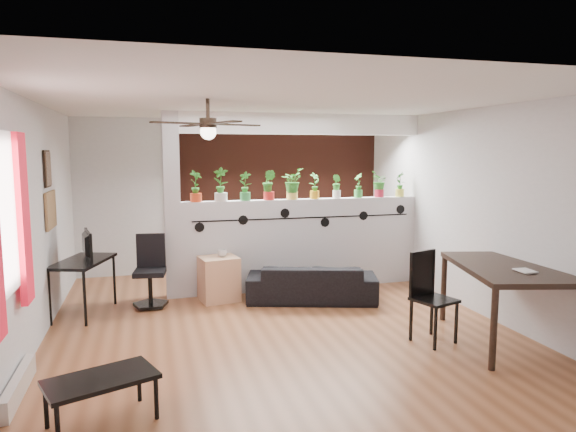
# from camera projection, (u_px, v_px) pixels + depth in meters

# --- Properties ---
(room_shell) EXTENTS (6.30, 7.10, 2.90)m
(room_shell) POSITION_uv_depth(u_px,v_px,m) (276.00, 216.00, 5.99)
(room_shell) COLOR brown
(room_shell) RESTS_ON ground
(partition_wall) EXTENTS (3.60, 0.18, 1.35)m
(partition_wall) POSITION_uv_depth(u_px,v_px,m) (303.00, 244.00, 7.71)
(partition_wall) COLOR #BCBCC1
(partition_wall) RESTS_ON ground
(ceiling_header) EXTENTS (3.60, 0.18, 0.30)m
(ceiling_header) POSITION_uv_depth(u_px,v_px,m) (304.00, 124.00, 7.49)
(ceiling_header) COLOR white
(ceiling_header) RESTS_ON room_shell
(pier_column) EXTENTS (0.22, 0.20, 2.60)m
(pier_column) POSITION_uv_depth(u_px,v_px,m) (172.00, 206.00, 7.13)
(pier_column) COLOR #BCBCC1
(pier_column) RESTS_ON ground
(brick_panel) EXTENTS (3.90, 0.05, 2.60)m
(brick_panel) POSITION_uv_depth(u_px,v_px,m) (279.00, 194.00, 9.04)
(brick_panel) COLOR #9E422D
(brick_panel) RESTS_ON ground
(vine_decal) EXTENTS (3.31, 0.01, 0.30)m
(vine_decal) POSITION_uv_depth(u_px,v_px,m) (305.00, 218.00, 7.57)
(vine_decal) COLOR black
(vine_decal) RESTS_ON partition_wall
(window_assembly) EXTENTS (0.09, 1.30, 1.55)m
(window_assembly) POSITION_uv_depth(u_px,v_px,m) (5.00, 219.00, 4.14)
(window_assembly) COLOR white
(window_assembly) RESTS_ON room_shell
(baseboard_heater) EXTENTS (0.08, 1.00, 0.18)m
(baseboard_heater) POSITION_uv_depth(u_px,v_px,m) (18.00, 386.00, 4.32)
(baseboard_heater) COLOR silver
(baseboard_heater) RESTS_ON ground
(corkboard) EXTENTS (0.03, 0.60, 0.45)m
(corkboard) POSITION_uv_depth(u_px,v_px,m) (51.00, 210.00, 6.21)
(corkboard) COLOR olive
(corkboard) RESTS_ON room_shell
(framed_art) EXTENTS (0.03, 0.34, 0.44)m
(framed_art) POSITION_uv_depth(u_px,v_px,m) (47.00, 169.00, 6.10)
(framed_art) COLOR #8C7259
(framed_art) RESTS_ON room_shell
(ceiling_fan) EXTENTS (1.19, 1.19, 0.43)m
(ceiling_fan) POSITION_uv_depth(u_px,v_px,m) (208.00, 126.00, 5.36)
(ceiling_fan) COLOR black
(ceiling_fan) RESTS_ON room_shell
(potted_plant_0) EXTENTS (0.30, 0.30, 0.45)m
(potted_plant_0) POSITION_uv_depth(u_px,v_px,m) (196.00, 185.00, 7.18)
(potted_plant_0) COLOR red
(potted_plant_0) RESTS_ON partition_wall
(potted_plant_1) EXTENTS (0.27, 0.22, 0.49)m
(potted_plant_1) POSITION_uv_depth(u_px,v_px,m) (221.00, 183.00, 7.27)
(potted_plant_1) COLOR silver
(potted_plant_1) RESTS_ON partition_wall
(potted_plant_2) EXTENTS (0.24, 0.20, 0.42)m
(potted_plant_2) POSITION_uv_depth(u_px,v_px,m) (245.00, 185.00, 7.37)
(potted_plant_2) COLOR #308641
(potted_plant_2) RESTS_ON partition_wall
(potted_plant_3) EXTENTS (0.29, 0.27, 0.44)m
(potted_plant_3) POSITION_uv_depth(u_px,v_px,m) (269.00, 184.00, 7.46)
(potted_plant_3) COLOR red
(potted_plant_3) RESTS_ON partition_wall
(potted_plant_4) EXTENTS (0.30, 0.31, 0.46)m
(potted_plant_4) POSITION_uv_depth(u_px,v_px,m) (292.00, 183.00, 7.55)
(potted_plant_4) COLOR #E6C251
(potted_plant_4) RESTS_ON partition_wall
(potted_plant_5) EXTENTS (0.25, 0.23, 0.39)m
(potted_plant_5) POSITION_uv_depth(u_px,v_px,m) (315.00, 185.00, 7.65)
(potted_plant_5) COLOR orange
(potted_plant_5) RESTS_ON partition_wall
(potted_plant_6) EXTENTS (0.17, 0.19, 0.36)m
(potted_plant_6) POSITION_uv_depth(u_px,v_px,m) (337.00, 185.00, 7.74)
(potted_plant_6) COLOR silver
(potted_plant_6) RESTS_ON partition_wall
(potted_plant_7) EXTENTS (0.16, 0.19, 0.37)m
(potted_plant_7) POSITION_uv_depth(u_px,v_px,m) (358.00, 185.00, 7.83)
(potted_plant_7) COLOR green
(potted_plant_7) RESTS_ON partition_wall
(potted_plant_8) EXTENTS (0.23, 0.25, 0.40)m
(potted_plant_8) POSITION_uv_depth(u_px,v_px,m) (379.00, 183.00, 7.92)
(potted_plant_8) COLOR red
(potted_plant_8) RESTS_ON partition_wall
(potted_plant_9) EXTENTS (0.24, 0.23, 0.39)m
(potted_plant_9) POSITION_uv_depth(u_px,v_px,m) (400.00, 183.00, 8.01)
(potted_plant_9) COLOR #E0DE4F
(potted_plant_9) RESTS_ON partition_wall
(sofa) EXTENTS (1.80, 1.12, 0.49)m
(sofa) POSITION_uv_depth(u_px,v_px,m) (312.00, 283.00, 7.09)
(sofa) COLOR black
(sofa) RESTS_ON ground
(cube_shelf) EXTENTS (0.57, 0.52, 0.61)m
(cube_shelf) POSITION_uv_depth(u_px,v_px,m) (219.00, 279.00, 7.08)
(cube_shelf) COLOR tan
(cube_shelf) RESTS_ON ground
(cup) EXTENTS (0.14, 0.14, 0.10)m
(cup) POSITION_uv_depth(u_px,v_px,m) (222.00, 253.00, 7.05)
(cup) COLOR gray
(cup) RESTS_ON cube_shelf
(computer_desk) EXTENTS (0.79, 1.08, 0.70)m
(computer_desk) POSITION_uv_depth(u_px,v_px,m) (83.00, 265.00, 6.44)
(computer_desk) COLOR black
(computer_desk) RESTS_ON ground
(monitor) EXTENTS (0.34, 0.12, 0.19)m
(monitor) POSITION_uv_depth(u_px,v_px,m) (84.00, 250.00, 6.57)
(monitor) COLOR black
(monitor) RESTS_ON computer_desk
(office_chair) EXTENTS (0.49, 0.49, 0.94)m
(office_chair) POSITION_uv_depth(u_px,v_px,m) (151.00, 275.00, 6.82)
(office_chair) COLOR black
(office_chair) RESTS_ON ground
(dining_table) EXTENTS (1.29, 1.73, 0.84)m
(dining_table) POSITION_uv_depth(u_px,v_px,m) (506.00, 274.00, 5.49)
(dining_table) COLOR black
(dining_table) RESTS_ON ground
(book) EXTENTS (0.16, 0.22, 0.02)m
(book) POSITION_uv_depth(u_px,v_px,m) (519.00, 271.00, 5.17)
(book) COLOR gray
(book) RESTS_ON dining_table
(folding_chair) EXTENTS (0.50, 0.50, 0.98)m
(folding_chair) POSITION_uv_depth(u_px,v_px,m) (428.00, 288.00, 5.57)
(folding_chair) COLOR black
(folding_chair) RESTS_ON ground
(coffee_table) EXTENTS (0.90, 0.70, 0.37)m
(coffee_table) POSITION_uv_depth(u_px,v_px,m) (101.00, 382.00, 3.86)
(coffee_table) COLOR black
(coffee_table) RESTS_ON ground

